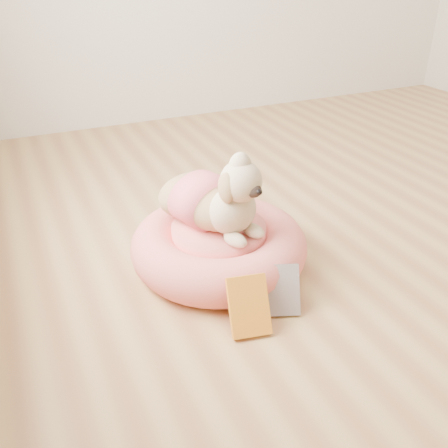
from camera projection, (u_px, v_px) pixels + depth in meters
name	position (u px, v px, depth m)	size (l,w,h in m)	color
pet_bed	(219.00, 246.00, 2.02)	(0.71, 0.71, 0.18)	#EC695C
dog	(215.00, 186.00, 1.88)	(0.33, 0.48, 0.35)	brown
book_yellow	(249.00, 306.00, 1.67)	(0.14, 0.03, 0.21)	yellow
book_white	(283.00, 290.00, 1.77)	(0.12, 0.02, 0.18)	silver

